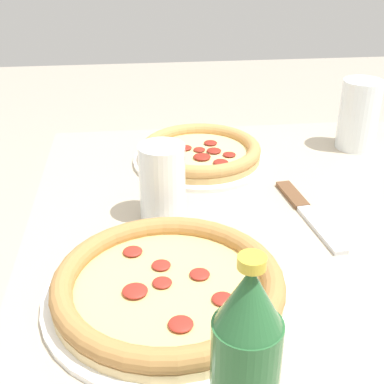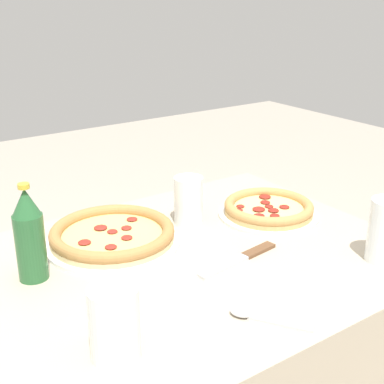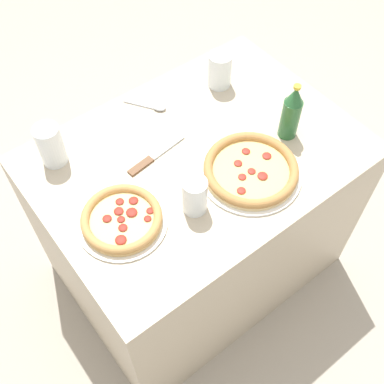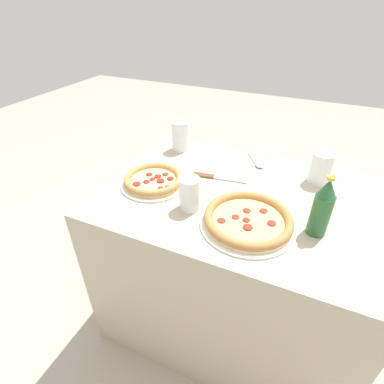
% 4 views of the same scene
% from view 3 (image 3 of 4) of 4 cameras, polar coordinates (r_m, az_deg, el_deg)
% --- Properties ---
extents(ground_plane, '(8.00, 8.00, 0.00)m').
position_cam_3_polar(ground_plane, '(2.17, 0.49, -8.30)').
color(ground_plane, '#A89E8E').
extents(table, '(1.04, 0.76, 0.75)m').
position_cam_3_polar(table, '(1.85, 0.57, -2.94)').
color(table, '#B7A88E').
rests_on(table, ground_plane).
extents(pizza_veggie, '(0.26, 0.26, 0.04)m').
position_cam_3_polar(pizza_veggie, '(1.39, -8.31, -3.22)').
color(pizza_veggie, silver).
rests_on(pizza_veggie, table).
extents(pizza_pepperoni, '(0.32, 0.32, 0.04)m').
position_cam_3_polar(pizza_pepperoni, '(1.49, 6.97, 2.60)').
color(pizza_pepperoni, white).
rests_on(pizza_pepperoni, table).
extents(glass_water, '(0.08, 0.08, 0.13)m').
position_cam_3_polar(glass_water, '(1.75, 3.31, 14.09)').
color(glass_water, white).
rests_on(glass_water, table).
extents(glass_cola, '(0.07, 0.07, 0.12)m').
position_cam_3_polar(glass_cola, '(1.38, 0.33, -0.53)').
color(glass_cola, white).
rests_on(glass_cola, table).
extents(glass_mango_juice, '(0.08, 0.08, 0.14)m').
position_cam_3_polar(glass_mango_juice, '(1.54, -16.37, 5.23)').
color(glass_mango_juice, white).
rests_on(glass_mango_juice, table).
extents(beer_bottle, '(0.06, 0.06, 0.21)m').
position_cam_3_polar(beer_bottle, '(1.57, 11.70, 9.21)').
color(beer_bottle, '#286033').
rests_on(beer_bottle, table).
extents(knife, '(0.23, 0.05, 0.01)m').
position_cam_3_polar(knife, '(1.54, -4.50, 4.24)').
color(knife, brown).
rests_on(knife, table).
extents(spoon, '(0.11, 0.14, 0.02)m').
position_cam_3_polar(spoon, '(1.70, -4.75, 10.14)').
color(spoon, silver).
rests_on(spoon, table).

